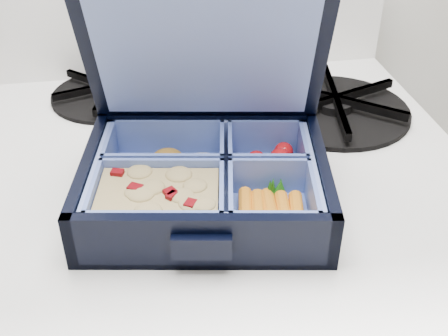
{
  "coord_description": "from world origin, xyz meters",
  "views": [
    {
      "loc": [
        0.59,
        1.15,
        1.25
      ],
      "look_at": [
        0.67,
        1.61,
        0.93
      ],
      "focal_mm": 45.0,
      "sensor_mm": 36.0,
      "label": 1
    }
  ],
  "objects": [
    {
      "name": "burner_grate",
      "position": [
        0.84,
        1.76,
        0.91
      ],
      "size": [
        0.25,
        0.25,
        0.03
      ],
      "primitive_type": "cylinder",
      "rotation": [
        0.0,
        0.0,
        0.36
      ],
      "color": "black",
      "rests_on": "stove"
    },
    {
      "name": "burner_grate_rear",
      "position": [
        0.55,
        1.86,
        0.9
      ],
      "size": [
        0.2,
        0.2,
        0.02
      ],
      "primitive_type": "cylinder",
      "rotation": [
        0.0,
        0.0,
        0.3
      ],
      "color": "black",
      "rests_on": "stove"
    },
    {
      "name": "fork",
      "position": [
        0.72,
        1.73,
        0.9
      ],
      "size": [
        0.09,
        0.16,
        0.01
      ],
      "primitive_type": null,
      "rotation": [
        0.0,
        0.0,
        -0.43
      ],
      "color": "#9496AC",
      "rests_on": "stove"
    },
    {
      "name": "bento_box",
      "position": [
        0.65,
        1.6,
        0.92
      ],
      "size": [
        0.27,
        0.23,
        0.06
      ],
      "primitive_type": null,
      "rotation": [
        0.0,
        0.0,
        -0.17
      ],
      "color": "black",
      "rests_on": "stove"
    }
  ]
}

